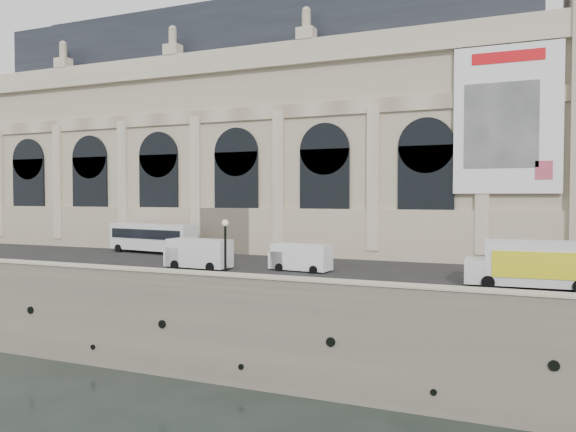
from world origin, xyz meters
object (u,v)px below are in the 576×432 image
box_truck (530,264)px  van_c (298,257)px  bus_left (153,237)px  van_b (196,254)px  lamp_right (225,253)px

box_truck → van_c: bearing=174.1°
bus_left → van_b: size_ratio=1.93×
bus_left → box_truck: size_ratio=1.39×
bus_left → box_truck: 38.76m
van_b → van_c: van_b is taller
bus_left → van_c: 21.25m
bus_left → van_b: bearing=-39.0°
van_c → box_truck: size_ratio=0.65×
van_b → lamp_right: lamp_right is taller
van_b → box_truck: bearing=0.2°
box_truck → lamp_right: bearing=-159.2°
van_b → lamp_right: 10.17m
box_truck → van_b: bearing=-179.8°
van_b → box_truck: box_truck is taller
bus_left → box_truck: bus_left is taller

